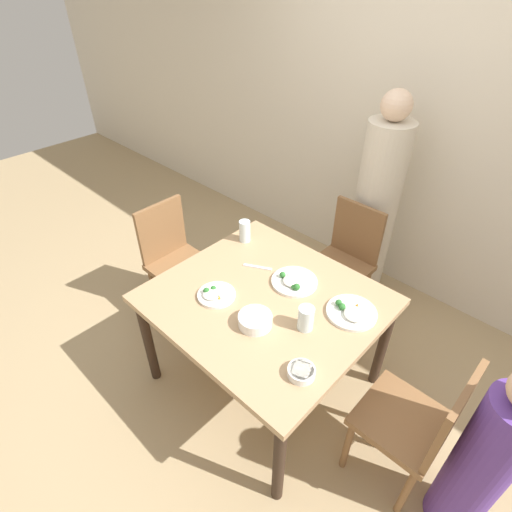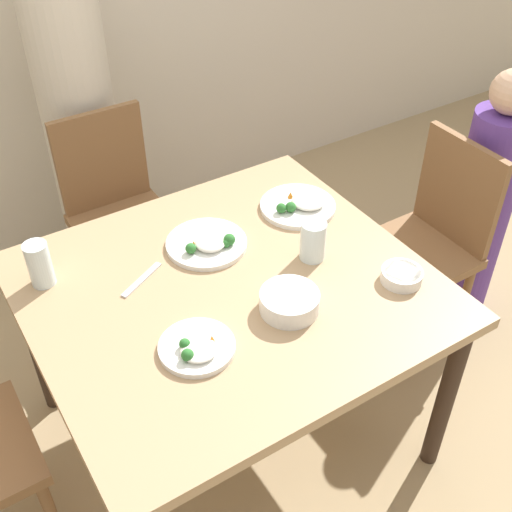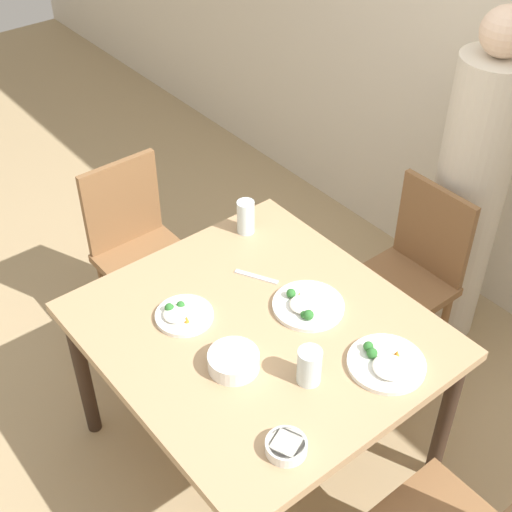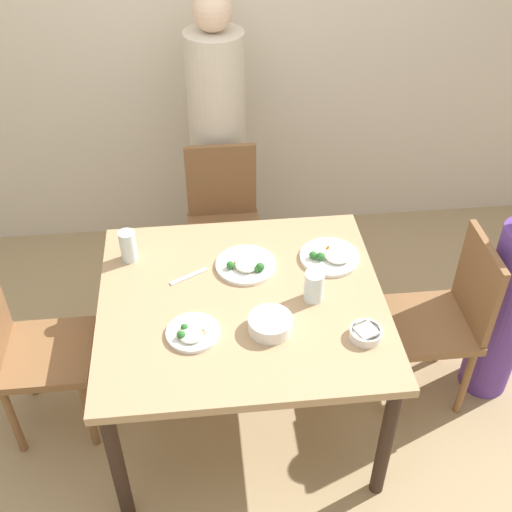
# 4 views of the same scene
# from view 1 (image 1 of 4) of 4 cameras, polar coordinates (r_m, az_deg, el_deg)

# --- Properties ---
(ground_plane) EXTENTS (10.00, 10.00, 0.00)m
(ground_plane) POSITION_cam_1_polar(r_m,az_deg,el_deg) (2.80, 1.17, -16.96)
(ground_plane) COLOR tan
(wall_back) EXTENTS (10.00, 0.06, 2.70)m
(wall_back) POSITION_cam_1_polar(r_m,az_deg,el_deg) (3.13, 22.31, 17.62)
(wall_back) COLOR beige
(wall_back) RESTS_ON ground_plane
(dining_table) EXTENTS (1.19, 1.09, 0.73)m
(dining_table) POSITION_cam_1_polar(r_m,az_deg,el_deg) (2.30, 1.37, -7.38)
(dining_table) COLOR tan
(dining_table) RESTS_ON ground_plane
(chair_adult_spot) EXTENTS (0.40, 0.40, 0.90)m
(chair_adult_spot) POSITION_cam_1_polar(r_m,az_deg,el_deg) (2.97, 12.55, -0.45)
(chair_adult_spot) COLOR brown
(chair_adult_spot) RESTS_ON ground_plane
(chair_child_spot) EXTENTS (0.40, 0.40, 0.90)m
(chair_child_spot) POSITION_cam_1_polar(r_m,az_deg,el_deg) (2.18, 21.96, -21.30)
(chair_child_spot) COLOR brown
(chair_child_spot) RESTS_ON ground_plane
(chair_empty_left) EXTENTS (0.40, 0.40, 0.90)m
(chair_empty_left) POSITION_cam_1_polar(r_m,az_deg,el_deg) (2.97, -11.53, -0.27)
(chair_empty_left) COLOR brown
(chair_empty_left) RESTS_ON ground_plane
(person_adult) EXTENTS (0.31, 0.31, 1.62)m
(person_adult) POSITION_cam_1_polar(r_m,az_deg,el_deg) (3.07, 16.56, 6.10)
(person_adult) COLOR beige
(person_adult) RESTS_ON ground_plane
(person_child) EXTENTS (0.23, 0.23, 1.13)m
(person_child) POSITION_cam_1_polar(r_m,az_deg,el_deg) (2.16, 29.63, -24.29)
(person_child) COLOR #5B3893
(person_child) RESTS_ON ground_plane
(bowl_curry) EXTENTS (0.18, 0.18, 0.06)m
(bowl_curry) POSITION_cam_1_polar(r_m,az_deg,el_deg) (2.07, -0.12, -9.12)
(bowl_curry) COLOR white
(bowl_curry) RESTS_ON dining_table
(plate_rice_adult) EXTENTS (0.21, 0.21, 0.05)m
(plate_rice_adult) POSITION_cam_1_polar(r_m,az_deg,el_deg) (2.25, -5.86, -5.47)
(plate_rice_adult) COLOR white
(plate_rice_adult) RESTS_ON dining_table
(plate_rice_child) EXTENTS (0.27, 0.27, 0.06)m
(plate_rice_child) POSITION_cam_1_polar(r_m,az_deg,el_deg) (2.33, 5.40, -3.64)
(plate_rice_child) COLOR white
(plate_rice_child) RESTS_ON dining_table
(plate_noodles) EXTENTS (0.27, 0.27, 0.06)m
(plate_noodles) POSITION_cam_1_polar(r_m,az_deg,el_deg) (2.20, 13.51, -7.83)
(plate_noodles) COLOR white
(plate_noodles) RESTS_ON dining_table
(bowl_rice_small) EXTENTS (0.13, 0.13, 0.04)m
(bowl_rice_small) POSITION_cam_1_polar(r_m,az_deg,el_deg) (1.89, 6.50, -16.10)
(bowl_rice_small) COLOR white
(bowl_rice_small) RESTS_ON dining_table
(glass_water_tall) EXTENTS (0.07, 0.07, 0.15)m
(glass_water_tall) POSITION_cam_1_polar(r_m,az_deg,el_deg) (2.63, -1.61, 3.58)
(glass_water_tall) COLOR silver
(glass_water_tall) RESTS_ON dining_table
(glass_water_short) EXTENTS (0.08, 0.08, 0.13)m
(glass_water_short) POSITION_cam_1_polar(r_m,az_deg,el_deg) (2.05, 7.14, -8.81)
(glass_water_short) COLOR silver
(glass_water_short) RESTS_ON dining_table
(fork_steel) EXTENTS (0.17, 0.10, 0.01)m
(fork_steel) POSITION_cam_1_polar(r_m,az_deg,el_deg) (2.44, 0.23, -1.57)
(fork_steel) COLOR silver
(fork_steel) RESTS_ON dining_table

